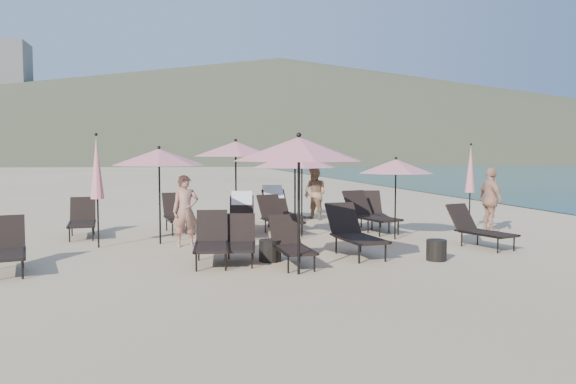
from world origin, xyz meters
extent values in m
plane|color=#D6BA8C|center=(0.00, 0.00, 0.00)|extent=(800.00, 800.00, 0.00)
cone|color=brown|center=(60.00, 300.00, 27.50)|extent=(690.00, 690.00, 55.00)
cone|color=brown|center=(190.00, 330.00, 16.00)|extent=(280.00, 280.00, 32.00)
cube|color=beige|center=(-70.00, 245.00, 24.00)|extent=(22.00, 18.00, 48.00)
cube|color=beige|center=(-45.00, 310.00, 19.00)|extent=(18.00, 16.00, 38.00)
cube|color=black|center=(-6.14, -0.17, 0.35)|extent=(0.86, 1.29, 0.05)
cube|color=black|center=(-6.31, 0.60, 0.64)|extent=(0.69, 0.57, 0.61)
cylinder|color=black|center=(-5.78, -0.60, 0.17)|extent=(0.04, 0.04, 0.34)
cylinder|color=black|center=(-6.00, 0.39, 0.17)|extent=(0.04, 0.04, 0.34)
cube|color=black|center=(-5.86, -0.06, 0.35)|extent=(0.33, 1.31, 0.04)
cube|color=black|center=(-2.60, -0.13, 0.35)|extent=(0.73, 1.25, 0.05)
cube|color=black|center=(-2.52, 0.67, 0.64)|extent=(0.66, 0.51, 0.62)
cylinder|color=black|center=(-2.91, -0.61, 0.17)|extent=(0.04, 0.04, 0.34)
cylinder|color=black|center=(-2.81, 0.42, 0.17)|extent=(0.04, 0.04, 0.34)
cylinder|color=black|center=(-2.39, -0.66, 0.17)|extent=(0.04, 0.04, 0.34)
cylinder|color=black|center=(-2.29, 0.37, 0.17)|extent=(0.04, 0.04, 0.34)
cube|color=black|center=(-2.89, -0.06, 0.36)|extent=(0.17, 1.34, 0.04)
cube|color=black|center=(-2.30, -0.11, 0.36)|extent=(0.17, 1.34, 0.04)
cube|color=black|center=(-2.06, -0.07, 0.32)|extent=(0.74, 1.17, 0.05)
cube|color=black|center=(-1.94, 0.66, 0.59)|extent=(0.62, 0.50, 0.56)
cylinder|color=black|center=(-2.37, -0.48, 0.15)|extent=(0.03, 0.03, 0.31)
cylinder|color=black|center=(-2.21, 0.45, 0.15)|extent=(0.03, 0.03, 0.31)
cylinder|color=black|center=(-1.90, -0.56, 0.15)|extent=(0.03, 0.03, 0.31)
cylinder|color=black|center=(-1.75, 0.37, 0.15)|extent=(0.03, 0.03, 0.31)
cube|color=black|center=(-2.32, 0.02, 0.33)|extent=(0.24, 1.22, 0.04)
cube|color=black|center=(-1.78, -0.07, 0.33)|extent=(0.24, 1.22, 0.04)
cube|color=black|center=(-1.12, -0.63, 0.32)|extent=(0.62, 1.13, 0.05)
cube|color=black|center=(-1.15, 0.12, 0.60)|extent=(0.59, 0.44, 0.57)
cylinder|color=black|center=(-1.34, -1.10, 0.16)|extent=(0.03, 0.03, 0.31)
cylinder|color=black|center=(-1.38, -0.15, 0.16)|extent=(0.03, 0.03, 0.31)
cylinder|color=black|center=(-0.86, -1.08, 0.16)|extent=(0.03, 0.03, 0.31)
cylinder|color=black|center=(-0.90, -0.13, 0.16)|extent=(0.03, 0.03, 0.31)
cube|color=black|center=(-1.40, -0.59, 0.33)|extent=(0.09, 1.25, 0.04)
cube|color=black|center=(-0.84, -0.57, 0.33)|extent=(0.09, 1.25, 0.04)
cube|color=black|center=(0.39, 0.02, 0.38)|extent=(0.80, 1.36, 0.05)
cube|color=black|center=(0.30, 0.89, 0.70)|extent=(0.72, 0.56, 0.67)
cylinder|color=black|center=(0.17, -0.54, 0.18)|extent=(0.04, 0.04, 0.37)
cylinder|color=black|center=(0.05, 0.56, 0.18)|extent=(0.04, 0.04, 0.37)
cylinder|color=black|center=(0.72, -0.48, 0.18)|extent=(0.04, 0.04, 0.37)
cylinder|color=black|center=(0.61, 0.62, 0.18)|extent=(0.04, 0.04, 0.37)
cube|color=black|center=(0.06, 0.04, 0.39)|extent=(0.19, 1.45, 0.04)
cube|color=black|center=(0.71, 0.11, 0.39)|extent=(0.19, 1.45, 0.04)
cube|color=black|center=(3.48, 0.40, 0.34)|extent=(0.91, 1.29, 0.05)
cube|color=black|center=(3.25, 1.15, 0.62)|extent=(0.70, 0.59, 0.60)
cylinder|color=black|center=(3.38, -0.13, 0.16)|extent=(0.03, 0.03, 0.33)
cylinder|color=black|center=(3.09, 0.82, 0.16)|extent=(0.03, 0.03, 0.33)
cylinder|color=black|center=(3.86, 0.01, 0.16)|extent=(0.03, 0.03, 0.33)
cylinder|color=black|center=(3.57, 0.97, 0.16)|extent=(0.03, 0.03, 0.33)
cube|color=black|center=(3.18, 0.36, 0.35)|extent=(0.42, 1.26, 0.04)
cube|color=black|center=(3.74, 0.53, 0.35)|extent=(0.42, 1.26, 0.04)
cube|color=black|center=(-5.45, 3.91, 0.35)|extent=(0.74, 1.26, 0.05)
cube|color=black|center=(-5.53, 4.71, 0.65)|extent=(0.66, 0.51, 0.62)
cylinder|color=black|center=(-5.66, 3.38, 0.17)|extent=(0.04, 0.04, 0.34)
cylinder|color=black|center=(-5.76, 4.41, 0.17)|extent=(0.04, 0.04, 0.34)
cylinder|color=black|center=(-5.14, 3.43, 0.17)|extent=(0.04, 0.04, 0.34)
cylinder|color=black|center=(-5.24, 4.46, 0.17)|extent=(0.04, 0.04, 0.34)
cube|color=black|center=(-5.76, 3.93, 0.36)|extent=(0.17, 1.35, 0.04)
cube|color=black|center=(-5.16, 3.99, 0.36)|extent=(0.17, 1.35, 0.04)
cube|color=black|center=(-3.07, 4.35, 0.37)|extent=(0.81, 1.34, 0.05)
cube|color=black|center=(-3.18, 5.19, 0.68)|extent=(0.71, 0.56, 0.65)
cylinder|color=black|center=(-3.27, 3.79, 0.18)|extent=(0.04, 0.04, 0.36)
cylinder|color=black|center=(-3.41, 4.86, 0.18)|extent=(0.04, 0.04, 0.36)
cylinder|color=black|center=(-2.73, 3.86, 0.18)|extent=(0.04, 0.04, 0.36)
cylinder|color=black|center=(-2.87, 4.94, 0.18)|extent=(0.04, 0.04, 0.36)
cube|color=black|center=(-3.39, 4.36, 0.38)|extent=(0.23, 1.41, 0.04)
cube|color=black|center=(-2.76, 4.44, 0.38)|extent=(0.23, 1.41, 0.04)
cube|color=black|center=(-1.58, 3.27, 0.36)|extent=(0.80, 1.30, 0.05)
cube|color=black|center=(-1.46, 4.09, 0.66)|extent=(0.69, 0.55, 0.63)
cylinder|color=black|center=(-1.92, 2.81, 0.17)|extent=(0.04, 0.04, 0.35)
cylinder|color=black|center=(-1.77, 3.85, 0.17)|extent=(0.04, 0.04, 0.35)
cylinder|color=black|center=(-1.40, 2.73, 0.17)|extent=(0.04, 0.04, 0.35)
cylinder|color=black|center=(-1.24, 3.77, 0.17)|extent=(0.04, 0.04, 0.35)
cube|color=black|center=(-1.88, 3.37, 0.37)|extent=(0.24, 1.37, 0.04)
cube|color=black|center=(-1.27, 3.28, 0.37)|extent=(0.24, 1.37, 0.04)
cube|color=silver|center=(-1.44, 4.23, 0.90)|extent=(0.59, 0.36, 0.38)
cube|color=black|center=(-0.47, 3.44, 0.36)|extent=(0.91, 1.34, 0.05)
cube|color=black|center=(-0.67, 4.24, 0.66)|extent=(0.73, 0.60, 0.63)
cylinder|color=black|center=(-0.61, 2.88, 0.17)|extent=(0.04, 0.04, 0.35)
cylinder|color=black|center=(-0.86, 3.90, 0.17)|extent=(0.04, 0.04, 0.35)
cylinder|color=black|center=(-0.09, 3.00, 0.17)|extent=(0.04, 0.04, 0.35)
cylinder|color=black|center=(-0.34, 4.03, 0.17)|extent=(0.04, 0.04, 0.35)
cube|color=black|center=(-0.78, 3.41, 0.37)|extent=(0.37, 1.35, 0.04)
cube|color=black|center=(-0.19, 3.56, 0.37)|extent=(0.37, 1.35, 0.04)
cube|color=black|center=(1.96, 3.20, 0.39)|extent=(1.00, 1.47, 0.06)
cube|color=black|center=(1.74, 4.07, 0.72)|extent=(0.80, 0.66, 0.69)
cylinder|color=black|center=(1.82, 2.59, 0.19)|extent=(0.04, 0.04, 0.38)
cylinder|color=black|center=(1.53, 3.70, 0.19)|extent=(0.04, 0.04, 0.38)
cylinder|color=black|center=(2.38, 2.73, 0.19)|extent=(0.04, 0.04, 0.38)
cylinder|color=black|center=(2.10, 3.85, 0.19)|extent=(0.04, 0.04, 0.38)
cube|color=black|center=(1.62, 3.17, 0.40)|extent=(0.42, 1.47, 0.04)
cube|color=black|center=(2.27, 3.34, 0.40)|extent=(0.42, 1.47, 0.04)
cube|color=black|center=(2.14, 3.77, 0.37)|extent=(0.88, 1.38, 0.05)
cube|color=black|center=(2.30, 4.62, 0.69)|extent=(0.74, 0.60, 0.66)
cylinder|color=black|center=(1.77, 3.30, 0.18)|extent=(0.04, 0.04, 0.36)
cylinder|color=black|center=(1.98, 4.38, 0.18)|extent=(0.04, 0.04, 0.36)
cylinder|color=black|center=(2.32, 3.20, 0.18)|extent=(0.04, 0.04, 0.36)
cylinder|color=black|center=(2.52, 4.28, 0.18)|extent=(0.04, 0.04, 0.36)
cube|color=black|center=(1.84, 3.88, 0.38)|extent=(0.31, 1.42, 0.04)
cube|color=black|center=(2.47, 3.77, 0.38)|extent=(0.31, 1.42, 0.04)
cube|color=black|center=(-0.22, 4.43, 0.38)|extent=(0.85, 1.39, 0.05)
cube|color=black|center=(-0.33, 5.31, 0.71)|extent=(0.74, 0.58, 0.68)
cylinder|color=black|center=(-0.43, 3.85, 0.19)|extent=(0.04, 0.04, 0.37)
cylinder|color=black|center=(-0.58, 4.97, 0.19)|extent=(0.04, 0.04, 0.37)
cylinder|color=black|center=(0.14, 3.92, 0.19)|extent=(0.04, 0.04, 0.37)
cylinder|color=black|center=(-0.01, 5.04, 0.19)|extent=(0.04, 0.04, 0.37)
cube|color=black|center=(-0.55, 4.44, 0.39)|extent=(0.24, 1.47, 0.04)
cube|color=black|center=(0.10, 4.53, 0.39)|extent=(0.24, 1.47, 0.04)
cube|color=silver|center=(-0.35, 5.46, 0.97)|extent=(0.63, 0.38, 0.41)
cylinder|color=black|center=(-3.56, 2.64, 1.06)|extent=(0.04, 0.04, 2.11)
cone|color=pink|center=(-3.56, 2.64, 2.01)|extent=(2.11, 2.11, 0.38)
sphere|color=black|center=(-3.56, 2.64, 2.23)|extent=(0.08, 0.08, 0.08)
cylinder|color=black|center=(-0.39, 2.48, 1.02)|extent=(0.04, 0.04, 2.04)
cone|color=pink|center=(-0.39, 2.48, 1.94)|extent=(2.04, 2.04, 0.37)
sphere|color=black|center=(-0.39, 2.48, 2.16)|extent=(0.08, 0.08, 0.08)
cylinder|color=black|center=(2.03, 2.12, 0.94)|extent=(0.04, 0.04, 1.87)
cone|color=pink|center=(2.03, 2.12, 1.78)|extent=(1.87, 1.87, 0.34)
sphere|color=black|center=(2.03, 2.12, 1.98)|extent=(0.07, 0.07, 0.07)
cylinder|color=black|center=(-1.48, 5.16, 1.16)|extent=(0.05, 0.05, 2.33)
cone|color=pink|center=(-1.48, 5.16, 2.22)|extent=(2.33, 2.33, 0.42)
sphere|color=black|center=(-1.48, 5.16, 2.46)|extent=(0.09, 0.09, 0.09)
cylinder|color=black|center=(0.73, 6.38, 1.07)|extent=(0.04, 0.04, 2.13)
cone|color=pink|center=(0.73, 6.38, 2.03)|extent=(2.13, 2.13, 0.39)
sphere|color=black|center=(0.73, 6.38, 2.25)|extent=(0.08, 0.08, 0.08)
cylinder|color=black|center=(-1.18, -1.22, 1.14)|extent=(0.05, 0.05, 2.28)
cone|color=pink|center=(-1.18, -1.22, 2.17)|extent=(2.28, 2.28, 0.41)
sphere|color=black|center=(-1.18, -1.22, 2.41)|extent=(0.09, 0.09, 0.09)
cylinder|color=black|center=(4.79, 3.42, 0.51)|extent=(0.04, 0.04, 1.02)
cone|color=pink|center=(4.79, 3.42, 1.67)|extent=(0.28, 0.28, 1.30)
sphere|color=black|center=(4.79, 3.42, 2.34)|extent=(0.06, 0.06, 0.06)
cylinder|color=black|center=(-4.90, 2.42, 0.55)|extent=(0.04, 0.04, 1.09)
cone|color=pink|center=(-4.90, 2.42, 1.79)|extent=(0.30, 0.30, 1.39)
sphere|color=black|center=(-4.90, 2.42, 2.51)|extent=(0.07, 0.07, 0.07)
cylinder|color=black|center=(-1.45, 0.06, 0.21)|extent=(0.44, 0.44, 0.42)
cylinder|color=black|center=(1.75, -0.58, 0.20)|extent=(0.40, 0.40, 0.41)
imported|color=#A56E59|center=(-2.99, 2.16, 0.80)|extent=(0.63, 0.45, 1.61)
imported|color=tan|center=(1.17, 6.43, 0.83)|extent=(0.97, 1.02, 1.66)
imported|color=tan|center=(4.98, 2.70, 0.86)|extent=(0.44, 1.02, 1.73)
camera|label=1|loc=(-3.42, -10.58, 2.11)|focal=35.00mm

